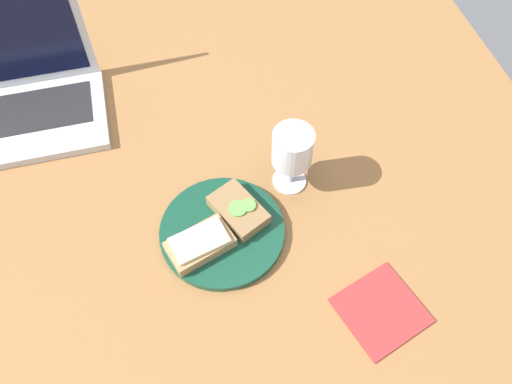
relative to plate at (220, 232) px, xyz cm
name	(u,v)px	position (x,y,z in cm)	size (l,w,h in cm)	color
wooden_table	(215,204)	(0.37, 7.22, -2.23)	(140.00, 140.00, 3.00)	#9E6B3D
plate	(220,232)	(0.00, 0.00, 0.00)	(22.32, 22.32, 1.46)	#144733
sandwich_with_cucumber	(238,210)	(3.98, 2.51, 2.01)	(10.49, 12.34, 2.87)	#937047
sandwich_with_cheese	(200,244)	(-3.95, -2.53, 2.11)	(12.60, 9.68, 2.92)	#A88456
wine_glass	(292,151)	(15.18, 8.02, 8.87)	(7.34, 7.34, 13.88)	white
laptop	(25,93)	(-32.41, 38.87, 4.11)	(30.15, 24.94, 23.31)	silver
napkin	(381,310)	(22.68, -20.32, -0.53)	(12.64, 12.27, 0.40)	#B23333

